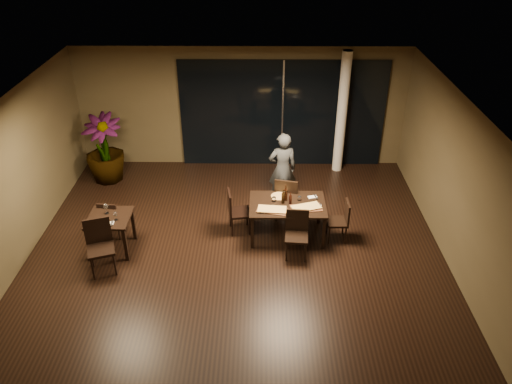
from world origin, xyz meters
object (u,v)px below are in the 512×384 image
Objects in this scene: chair_main_far at (287,197)px; bottle_c at (286,193)px; main_table at (287,207)px; chair_side_near at (100,243)px; bottle_b at (290,198)px; potted_plant at (104,149)px; chair_main_near at (297,231)px; chair_main_right at (341,219)px; side_table at (110,223)px; bottle_a at (283,196)px; chair_side_far at (111,217)px; diner at (282,169)px; chair_main_left at (235,209)px.

bottle_c reaches higher than chair_main_far.
chair_main_far reaches higher than main_table.
chair_main_far is at bearing 6.03° from chair_side_near.
potted_plant is at bearing 152.03° from bottle_b.
bottle_c reaches higher than chair_main_near.
main_table is at bearing -1.87° from chair_side_near.
bottle_b reaches higher than chair_main_near.
chair_main_far is 0.62× the size of potted_plant.
potted_plant is at bearing -114.99° from chair_main_right.
bottle_a is at bearing 9.12° from side_table.
chair_main_right is 3.45× the size of bottle_b.
bottle_b is at bearing -56.26° from bottle_c.
chair_main_near is 0.86m from bottle_c.
chair_main_near is 3.70m from chair_side_far.
chair_side_near is at bearing 37.44° from chair_main_far.
main_table is at bearing 8.37° from side_table.
chair_side_near is (-4.51, -0.96, 0.09)m from chair_main_right.
bottle_a reaches higher than chair_side_near.
diner is at bearing 101.14° from chair_main_near.
chair_main_left is 3.86m from potted_plant.
chair_main_left is 2.12m from chair_main_right.
chair_main_left is at bearing 173.38° from bottle_b.
main_table is at bearing -75.12° from bottle_c.
chair_main_right is 1.24m from bottle_a.
side_table is at bearing 66.47° from chair_side_near.
main_table and side_table have the same top height.
main_table is at bearing -171.29° from chair_side_far.
potted_plant is at bearing -9.85° from chair_main_far.
chair_main_left is 0.92× the size of chair_side_near.
potted_plant reaches higher than bottle_b.
potted_plant is at bearing 151.69° from main_table.
chair_main_near is at bearing -75.31° from bottle_c.
chair_side_far is (-3.53, -0.65, -0.10)m from chair_main_far.
bottle_c is (1.00, 0.01, 0.40)m from chair_main_left.
potted_plant reaches higher than chair_side_far.
side_table is at bearing -170.88° from bottle_a.
chair_side_near is at bearing 101.17° from chair_side_far.
bottle_b is (0.04, -0.55, 0.30)m from chair_main_far.
chair_side_near is at bearing -76.77° from potted_plant.
chair_main_left is 1.08m from bottle_c.
side_table is 0.58m from chair_side_near.
bottle_a is at bearing 116.06° from chair_main_near.
chair_main_left reaches higher than chair_main_right.
chair_side_far is 3.59m from bottle_b.
bottle_c is at bearing 83.68° from diner.
potted_plant is (-4.18, 1.00, -0.02)m from diner.
bottle_b reaches higher than side_table.
chair_main_near is 3.73× the size of bottle_b.
chair_main_left is at bearing 34.17° from chair_main_far.
diner is at bearing 90.93° from bottle_c.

